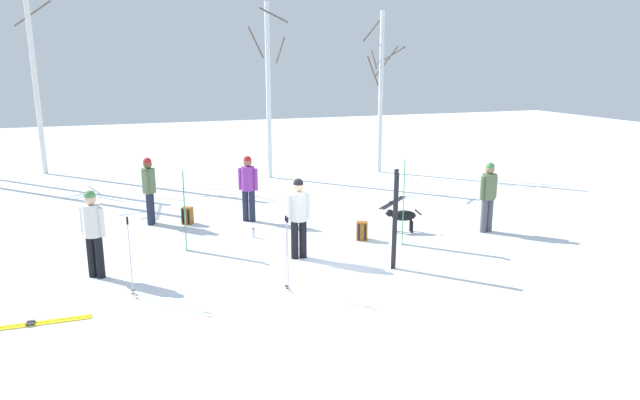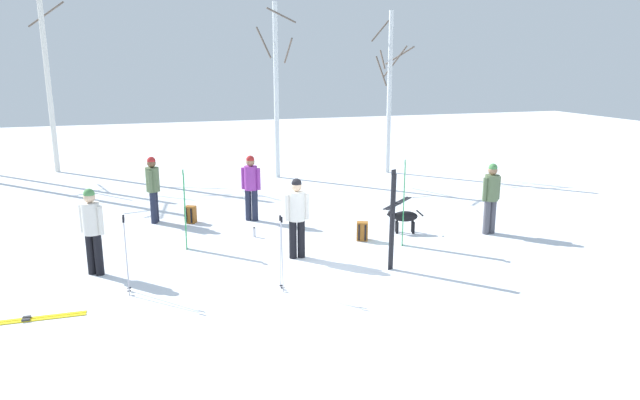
# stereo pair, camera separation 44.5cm
# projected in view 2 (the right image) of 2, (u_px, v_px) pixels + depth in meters

# --- Properties ---
(ground_plane) EXTENTS (60.00, 60.00, 0.00)m
(ground_plane) POSITION_uv_depth(u_px,v_px,m) (325.00, 270.00, 11.51)
(ground_plane) COLOR white
(person_0) EXTENTS (0.34, 0.50, 1.72)m
(person_0) POSITION_uv_depth(u_px,v_px,m) (153.00, 185.00, 14.68)
(person_0) COLOR #1E2338
(person_0) RESTS_ON ground_plane
(person_1) EXTENTS (0.46, 0.34, 1.72)m
(person_1) POSITION_uv_depth(u_px,v_px,m) (251.00, 184.00, 14.86)
(person_1) COLOR #1E2338
(person_1) RESTS_ON ground_plane
(person_2) EXTENTS (0.52, 0.34, 1.72)m
(person_2) POSITION_uv_depth(u_px,v_px,m) (297.00, 213.00, 12.00)
(person_2) COLOR black
(person_2) RESTS_ON ground_plane
(person_3) EXTENTS (0.44, 0.34, 1.72)m
(person_3) POSITION_uv_depth(u_px,v_px,m) (92.00, 226.00, 11.05)
(person_3) COLOR black
(person_3) RESTS_ON ground_plane
(person_4) EXTENTS (0.51, 0.34, 1.72)m
(person_4) POSITION_uv_depth(u_px,v_px,m) (491.00, 194.00, 13.72)
(person_4) COLOR #4C4C56
(person_4) RESTS_ON ground_plane
(dog) EXTENTS (0.86, 0.40, 0.57)m
(dog) POSITION_uv_depth(u_px,v_px,m) (403.00, 217.00, 13.91)
(dog) COLOR black
(dog) RESTS_ON ground_plane
(ski_pair_planted_0) EXTENTS (0.13, 0.21, 1.95)m
(ski_pair_planted_0) POSITION_uv_depth(u_px,v_px,m) (404.00, 203.00, 12.87)
(ski_pair_planted_0) COLOR green
(ski_pair_planted_0) RESTS_ON ground_plane
(ski_pair_planted_1) EXTENTS (0.15, 0.07, 2.03)m
(ski_pair_planted_1) POSITION_uv_depth(u_px,v_px,m) (392.00, 221.00, 11.31)
(ski_pair_planted_1) COLOR black
(ski_pair_planted_1) RESTS_ON ground_plane
(ski_pair_planted_2) EXTENTS (0.07, 0.26, 1.78)m
(ski_pair_planted_2) POSITION_uv_depth(u_px,v_px,m) (185.00, 210.00, 12.65)
(ski_pair_planted_2) COLOR green
(ski_pair_planted_2) RESTS_ON ground_plane
(ski_pair_lying_0) EXTENTS (1.70, 0.18, 0.05)m
(ski_pair_lying_0) POSITION_uv_depth(u_px,v_px,m) (29.00, 319.00, 9.28)
(ski_pair_lying_0) COLOR yellow
(ski_pair_lying_0) RESTS_ON ground_plane
(ski_pair_lying_1) EXTENTS (1.43, 1.32, 0.05)m
(ski_pair_lying_1) POSITION_uv_depth(u_px,v_px,m) (398.00, 203.00, 16.88)
(ski_pair_lying_1) COLOR black
(ski_pair_lying_1) RESTS_ON ground_plane
(ski_poles_0) EXTENTS (0.07, 0.21, 1.40)m
(ski_poles_0) POSITION_uv_depth(u_px,v_px,m) (281.00, 251.00, 10.31)
(ski_poles_0) COLOR #B2B2BC
(ski_poles_0) RESTS_ON ground_plane
(ski_poles_1) EXTENTS (0.07, 0.24, 1.44)m
(ski_poles_1) POSITION_uv_depth(u_px,v_px,m) (126.00, 253.00, 10.18)
(ski_poles_1) COLOR #B2B2BC
(ski_poles_1) RESTS_ON ground_plane
(backpack_0) EXTENTS (0.32, 0.34, 0.44)m
(backpack_0) POSITION_uv_depth(u_px,v_px,m) (362.00, 231.00, 13.37)
(backpack_0) COLOR #99591E
(backpack_0) RESTS_ON ground_plane
(backpack_1) EXTENTS (0.33, 0.34, 0.44)m
(backpack_1) POSITION_uv_depth(u_px,v_px,m) (191.00, 215.00, 14.83)
(backpack_1) COLOR #99591E
(backpack_1) RESTS_ON ground_plane
(water_bottle_0) EXTENTS (0.07, 0.07, 0.24)m
(water_bottle_0) POSITION_uv_depth(u_px,v_px,m) (254.00, 232.00, 13.64)
(water_bottle_0) COLOR silver
(water_bottle_0) RESTS_ON ground_plane
(birch_tree_2) EXTENTS (1.41, 1.23, 7.89)m
(birch_tree_2) POSITION_uv_depth(u_px,v_px,m) (46.00, 59.00, 20.73)
(birch_tree_2) COLOR silver
(birch_tree_2) RESTS_ON ground_plane
(birch_tree_3) EXTENTS (1.23, 1.13, 6.00)m
(birch_tree_3) POSITION_uv_depth(u_px,v_px,m) (276.00, 89.00, 19.93)
(birch_tree_3) COLOR silver
(birch_tree_3) RESTS_ON ground_plane
(birch_tree_4) EXTENTS (1.54, 1.29, 5.79)m
(birch_tree_4) POSITION_uv_depth(u_px,v_px,m) (389.00, 90.00, 20.89)
(birch_tree_4) COLOR silver
(birch_tree_4) RESTS_ON ground_plane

